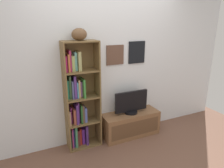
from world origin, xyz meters
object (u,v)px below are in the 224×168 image
Objects in this scene: bookshelf at (78,101)px; football at (79,34)px; television at (131,103)px; tv_stand at (131,124)px.

bookshelf is 0.98m from football.
bookshelf is at bearing 174.93° from television.
bookshelf is 1.67× the size of tv_stand.
tv_stand is at bearing -3.34° from football.
football reaches higher than television.
bookshelf reaches higher than tv_stand.
football is 0.42× the size of television.
football reaches higher than bookshelf.
tv_stand is at bearing -5.16° from bookshelf.
television is (0.83, -0.05, -1.14)m from football.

